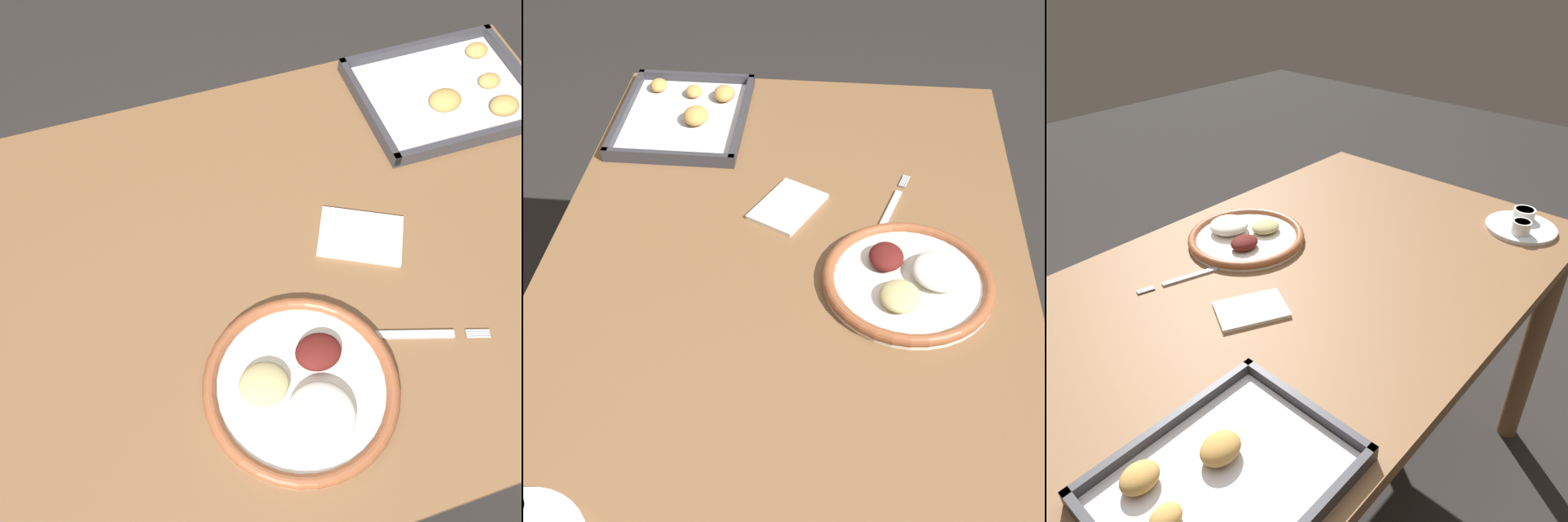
{
  "view_description": "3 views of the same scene",
  "coord_description": "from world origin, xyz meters",
  "views": [
    {
      "loc": [
        -0.15,
        -0.45,
        1.57
      ],
      "look_at": [
        -0.0,
        0.0,
        0.78
      ],
      "focal_mm": 42.0,
      "sensor_mm": 36.0,
      "label": 1
    },
    {
      "loc": [
        -0.85,
        -0.08,
        1.57
      ],
      "look_at": [
        -0.0,
        0.0,
        0.78
      ],
      "focal_mm": 50.0,
      "sensor_mm": 36.0,
      "label": 2
    },
    {
      "loc": [
        0.68,
        0.6,
        1.35
      ],
      "look_at": [
        -0.0,
        0.0,
        0.78
      ],
      "focal_mm": 35.0,
      "sensor_mm": 36.0,
      "label": 3
    }
  ],
  "objects": [
    {
      "name": "baking_tray",
      "position": [
        0.45,
        0.25,
        0.76
      ],
      "size": [
        0.32,
        0.26,
        0.04
      ],
      "color": "#333338",
      "rests_on": "dining_table"
    },
    {
      "name": "dinner_plate",
      "position": [
        -0.01,
        -0.2,
        0.76
      ],
      "size": [
        0.27,
        0.27,
        0.04
      ],
      "color": "white",
      "rests_on": "dining_table"
    },
    {
      "name": "dining_table",
      "position": [
        0.0,
        0.0,
        0.64
      ],
      "size": [
        1.26,
        0.81,
        0.75
      ],
      "color": "brown",
      "rests_on": "ground_plane"
    },
    {
      "name": "napkin",
      "position": [
        0.17,
        0.01,
        0.75
      ],
      "size": [
        0.16,
        0.14,
        0.01
      ],
      "color": "silver",
      "rests_on": "dining_table"
    },
    {
      "name": "ground_plane",
      "position": [
        0.0,
        0.0,
        0.0
      ],
      "size": [
        8.0,
        8.0,
        0.0
      ],
      "primitive_type": "plane",
      "color": "#282623"
    },
    {
      "name": "fork",
      "position": [
        0.17,
        -0.17,
        0.75
      ],
      "size": [
        0.21,
        0.08,
        0.0
      ],
      "rotation": [
        0.0,
        0.0,
        -0.3
      ],
      "color": "#B2B2B7",
      "rests_on": "dining_table"
    }
  ]
}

